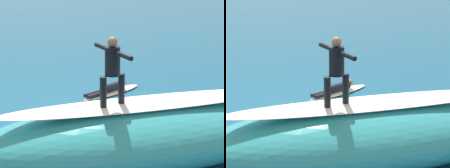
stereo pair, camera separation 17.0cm
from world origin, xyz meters
The scene contains 9 objects.
ground_plane centered at (0.00, 0.00, 0.00)m, with size 120.00×120.00×0.00m, color #145175.
wave_crest centered at (0.34, 2.25, 0.71)m, with size 7.78×2.69×1.43m, color teal.
wave_foam_lip centered at (0.34, 2.25, 1.47)m, with size 6.62×0.94×0.08m, color white.
surfboard_riding centered at (1.12, 2.09, 1.46)m, with size 1.80×0.49×0.07m, color #E0563D.
surfer_riding centered at (1.12, 2.09, 2.37)m, with size 0.59×1.41×1.49m.
surfboard_paddling centered at (-1.10, -2.28, 0.04)m, with size 2.39×0.53×0.08m, color #EAE5C6.
surfer_paddling centered at (-0.98, -2.25, 0.22)m, with size 1.68×0.66×0.31m.
foam_patch_near centered at (-2.14, -0.67, 0.04)m, with size 0.63×0.62×0.08m, color white.
foam_patch_mid centered at (-0.88, -0.21, 0.08)m, with size 0.82×0.78×0.17m, color white.
Camera 1 is at (4.90, 9.40, 4.74)m, focal length 66.15 mm.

